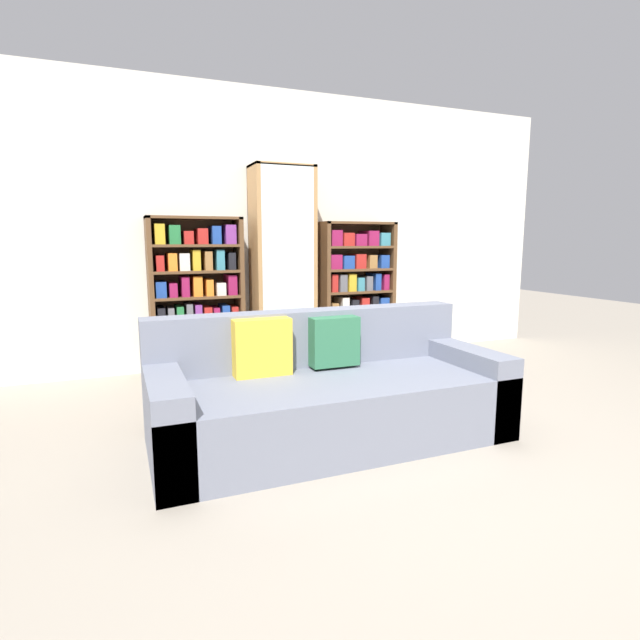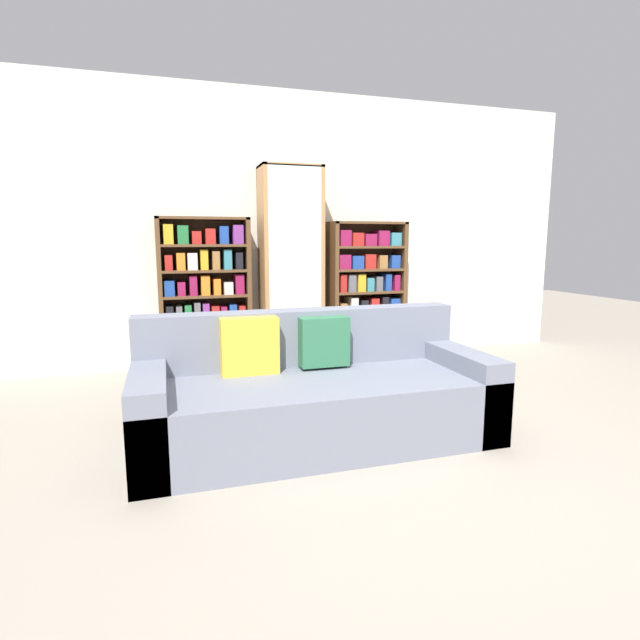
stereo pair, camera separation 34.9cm
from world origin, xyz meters
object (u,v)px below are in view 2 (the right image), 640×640
at_px(couch, 314,395).
at_px(bookshelf_right, 366,293).
at_px(bookshelf_left, 205,297).
at_px(display_cabinet, 291,269).
at_px(wine_bottle, 385,374).

height_order(couch, bookshelf_right, bookshelf_right).
height_order(couch, bookshelf_left, bookshelf_left).
xyz_separation_m(bookshelf_left, bookshelf_right, (1.64, -0.00, -0.01)).
bearing_deg(couch, bookshelf_left, 105.17).
distance_m(bookshelf_left, display_cabinet, 0.87).
relative_size(couch, display_cabinet, 1.12).
height_order(bookshelf_left, bookshelf_right, bookshelf_left).
bearing_deg(display_cabinet, wine_bottle, -65.32).
bearing_deg(couch, bookshelf_right, 59.27).
distance_m(couch, display_cabinet, 2.03).
relative_size(display_cabinet, bookshelf_right, 1.36).
distance_m(display_cabinet, wine_bottle, 1.48).
bearing_deg(couch, display_cabinet, 80.31).
bearing_deg(wine_bottle, couch, -137.95).
relative_size(bookshelf_left, bookshelf_right, 1.02).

